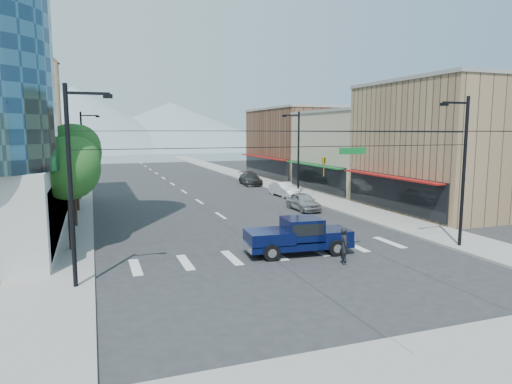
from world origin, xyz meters
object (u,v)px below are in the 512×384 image
parked_car_near (303,202)px  parked_car_mid (284,189)px  parked_car_far (250,179)px  pickup_truck (298,235)px  pedestrian (344,246)px

parked_car_near → parked_car_mid: bearing=78.9°
parked_car_near → parked_car_far: size_ratio=0.82×
parked_car_mid → pickup_truck: bearing=-114.5°
pickup_truck → parked_car_far: pickup_truck is taller
parked_car_near → parked_car_far: (1.80, 19.55, 0.03)m
pedestrian → pickup_truck: bearing=52.2°
parked_car_far → parked_car_near: bearing=-90.3°
pickup_truck → parked_car_mid: bearing=73.4°
pickup_truck → parked_car_near: 14.54m
pedestrian → parked_car_near: bearing=5.0°
parked_car_near → parked_car_mid: size_ratio=0.98×
pedestrian → parked_car_far: size_ratio=0.36×
parked_car_far → pickup_truck: bearing=-99.5°
pedestrian → parked_car_mid: size_ratio=0.43×
pedestrian → parked_car_far: pedestrian is taller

